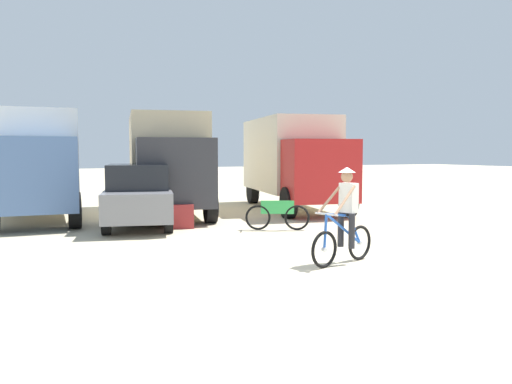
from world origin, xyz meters
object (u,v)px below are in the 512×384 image
(box_truck_cream_rv, at_px, (293,158))
(supply_crate, at_px, (179,216))
(cyclist_orange_shirt, at_px, (345,219))
(bicycle_spare, at_px, (277,215))
(box_truck_white_box, at_px, (35,159))
(sedan_parked, at_px, (138,196))
(box_truck_tan_camper, at_px, (167,159))

(box_truck_cream_rv, bearing_deg, supply_crate, -150.76)
(cyclist_orange_shirt, distance_m, bicycle_spare, 4.35)
(bicycle_spare, bearing_deg, box_truck_cream_rv, 56.70)
(bicycle_spare, xyz_separation_m, supply_crate, (-2.25, 1.61, -0.07))
(box_truck_white_box, bearing_deg, supply_crate, -46.85)
(box_truck_white_box, height_order, sedan_parked, box_truck_white_box)
(box_truck_tan_camper, relative_size, sedan_parked, 1.57)
(box_truck_white_box, xyz_separation_m, bicycle_spare, (5.79, -5.39, -1.48))
(bicycle_spare, bearing_deg, box_truck_tan_camper, 108.65)
(box_truck_tan_camper, xyz_separation_m, cyclist_orange_shirt, (0.92, -9.21, -1.03))
(box_truck_cream_rv, distance_m, sedan_parked, 6.76)
(box_truck_cream_rv, bearing_deg, box_truck_white_box, 174.46)
(box_truck_tan_camper, bearing_deg, box_truck_white_box, 173.91)
(supply_crate, bearing_deg, sedan_parked, 152.22)
(box_truck_white_box, xyz_separation_m, box_truck_cream_rv, (8.77, -0.85, 0.00))
(supply_crate, bearing_deg, cyclist_orange_shirt, -75.68)
(sedan_parked, relative_size, supply_crate, 5.77)
(sedan_parked, bearing_deg, box_truck_cream_rv, 20.99)
(box_truck_cream_rv, xyz_separation_m, supply_crate, (-5.23, -2.93, -1.54))
(box_truck_white_box, relative_size, box_truck_tan_camper, 0.97)
(cyclist_orange_shirt, bearing_deg, bicycle_spare, 80.01)
(box_truck_white_box, distance_m, supply_crate, 5.40)
(cyclist_orange_shirt, bearing_deg, box_truck_tan_camper, 95.70)
(sedan_parked, relative_size, cyclist_orange_shirt, 2.47)
(cyclist_orange_shirt, distance_m, supply_crate, 6.08)
(box_truck_tan_camper, xyz_separation_m, sedan_parked, (-1.59, -2.81, -0.99))
(cyclist_orange_shirt, height_order, bicycle_spare, cyclist_orange_shirt)
(box_truck_tan_camper, height_order, bicycle_spare, box_truck_tan_camper)
(box_truck_tan_camper, relative_size, supply_crate, 9.07)
(sedan_parked, relative_size, bicycle_spare, 2.87)
(box_truck_cream_rv, bearing_deg, box_truck_tan_camper, 174.94)
(cyclist_orange_shirt, bearing_deg, box_truck_cream_rv, 67.03)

